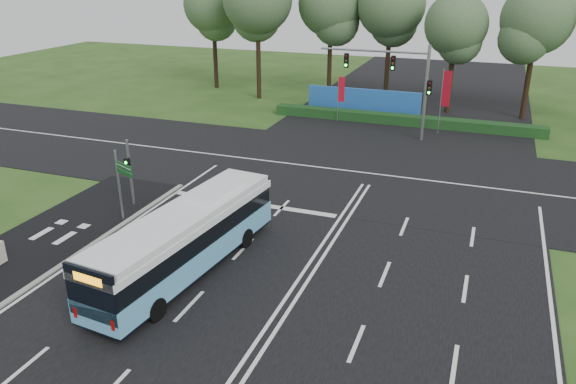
% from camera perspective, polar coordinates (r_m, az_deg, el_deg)
% --- Properties ---
extents(ground, '(120.00, 120.00, 0.00)m').
position_cam_1_polar(ground, '(25.13, 2.34, -7.10)').
color(ground, '#274818').
rests_on(ground, ground).
extents(road_main, '(20.00, 120.00, 0.04)m').
position_cam_1_polar(road_main, '(25.12, 2.34, -7.06)').
color(road_main, black).
rests_on(road_main, ground).
extents(road_cross, '(120.00, 14.00, 0.05)m').
position_cam_1_polar(road_cross, '(35.73, 8.34, 1.85)').
color(road_cross, black).
rests_on(road_cross, ground).
extents(bike_path, '(5.00, 18.00, 0.06)m').
position_cam_1_polar(bike_path, '(28.92, -24.06, -4.98)').
color(bike_path, black).
rests_on(bike_path, ground).
extents(kerb_strip, '(0.25, 18.00, 0.12)m').
position_cam_1_polar(kerb_strip, '(27.38, -20.41, -5.86)').
color(kerb_strip, gray).
rests_on(kerb_strip, ground).
extents(city_bus, '(3.41, 11.01, 3.11)m').
position_cam_1_polar(city_bus, '(23.96, -10.31, -4.78)').
color(city_bus, '#5AA8D2').
rests_on(city_bus, ground).
extents(pedestrian_signal, '(0.32, 0.43, 3.72)m').
position_cam_1_polar(pedestrian_signal, '(31.20, -15.80, 2.12)').
color(pedestrian_signal, gray).
rests_on(pedestrian_signal, ground).
extents(street_sign, '(1.36, 0.68, 3.80)m').
position_cam_1_polar(street_sign, '(29.03, -16.56, 1.33)').
color(street_sign, gray).
rests_on(street_sign, ground).
extents(banner_flag_left, '(0.57, 0.07, 3.83)m').
position_cam_1_polar(banner_flag_left, '(47.09, 5.38, 10.10)').
color(banner_flag_left, gray).
rests_on(banner_flag_left, ground).
extents(banner_flag_mid, '(0.69, 0.34, 5.03)m').
position_cam_1_polar(banner_flag_mid, '(44.58, 15.64, 9.67)').
color(banner_flag_mid, gray).
rests_on(banner_flag_mid, ground).
extents(traffic_light_gantry, '(8.41, 0.28, 7.00)m').
position_cam_1_polar(traffic_light_gantry, '(42.58, 11.49, 11.42)').
color(traffic_light_gantry, gray).
rests_on(traffic_light_gantry, ground).
extents(hedge, '(22.00, 1.20, 0.80)m').
position_cam_1_polar(hedge, '(47.39, 11.67, 7.17)').
color(hedge, '#153915').
rests_on(hedge, ground).
extents(blue_hoarding, '(10.00, 0.30, 2.20)m').
position_cam_1_polar(blue_hoarding, '(50.32, 7.66, 9.12)').
color(blue_hoarding, '#205CB2').
rests_on(blue_hoarding, ground).
extents(eucalyptus_row, '(42.91, 9.40, 12.62)m').
position_cam_1_polar(eucalyptus_row, '(53.10, 9.22, 17.94)').
color(eucalyptus_row, black).
rests_on(eucalyptus_row, ground).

